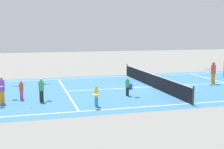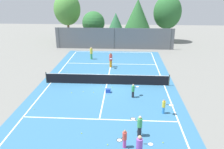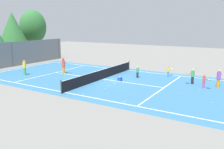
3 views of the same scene
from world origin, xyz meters
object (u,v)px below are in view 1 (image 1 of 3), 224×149
at_px(tennis_ball_4, 119,83).
at_px(tennis_ball_5, 142,86).
at_px(player_4, 2,90).
at_px(ball_crate, 129,86).
at_px(player_5, 96,96).
at_px(tennis_ball_7, 198,75).
at_px(player_6, 42,89).
at_px(tennis_ball_8, 122,85).
at_px(tennis_ball_3, 113,81).
at_px(tennis_ball_2, 72,79).
at_px(player_0, 213,73).
at_px(tennis_ball_11, 5,88).
at_px(player_1, 21,90).
at_px(tennis_ball_1, 24,96).
at_px(player_2, 128,86).
at_px(tennis_ball_0, 173,90).
at_px(tennis_ball_10, 145,88).
at_px(tennis_ball_6, 31,107).
at_px(tennis_ball_12, 162,76).
at_px(tennis_ball_13, 40,90).

distance_m(tennis_ball_4, tennis_ball_5, 2.00).
height_order(player_4, tennis_ball_4, player_4).
height_order(ball_crate, tennis_ball_5, ball_crate).
relative_size(player_5, tennis_ball_7, 16.88).
bearing_deg(player_6, tennis_ball_8, 121.04).
bearing_deg(tennis_ball_3, tennis_ball_2, -125.33).
bearing_deg(player_0, player_6, -78.83).
distance_m(player_6, tennis_ball_5, 8.22).
bearing_deg(tennis_ball_11, tennis_ball_5, 80.35).
bearing_deg(player_1, tennis_ball_5, 104.40).
xyz_separation_m(ball_crate, tennis_ball_1, (0.54, -7.33, -0.15)).
distance_m(tennis_ball_1, tennis_ball_2, 7.12).
relative_size(player_5, tennis_ball_2, 16.88).
xyz_separation_m(player_2, tennis_ball_0, (-0.77, 3.61, -0.59)).
relative_size(tennis_ball_2, tennis_ball_10, 1.00).
xyz_separation_m(tennis_ball_3, tennis_ball_6, (7.02, -6.61, 0.00)).
relative_size(tennis_ball_10, tennis_ball_12, 1.00).
height_order(player_5, tennis_ball_7, player_5).
distance_m(tennis_ball_10, tennis_ball_13, 7.51).
xyz_separation_m(ball_crate, tennis_ball_0, (1.43, 2.77, -0.15)).
distance_m(tennis_ball_7, tennis_ball_8, 9.45).
bearing_deg(tennis_ball_10, tennis_ball_6, -66.33).
distance_m(player_1, ball_crate, 7.64).
bearing_deg(tennis_ball_11, tennis_ball_1, 24.62).
bearing_deg(player_2, tennis_ball_12, 141.18).
height_order(player_0, tennis_ball_5, player_0).
bearing_deg(tennis_ball_13, tennis_ball_4, 99.27).
xyz_separation_m(tennis_ball_6, tennis_ball_13, (-5.02, 0.64, 0.00)).
bearing_deg(ball_crate, tennis_ball_12, 135.25).
height_order(player_1, tennis_ball_7, player_1).
distance_m(tennis_ball_5, tennis_ball_8, 1.52).
relative_size(tennis_ball_1, tennis_ball_8, 1.00).
xyz_separation_m(player_0, tennis_ball_7, (-4.71, 1.52, -0.86)).
bearing_deg(tennis_ball_4, tennis_ball_12, 118.65).
bearing_deg(player_6, tennis_ball_4, 126.76).
distance_m(player_4, tennis_ball_13, 4.23).
bearing_deg(player_5, tennis_ball_3, 157.76).
xyz_separation_m(player_0, tennis_ball_12, (-4.71, -2.17, -0.86)).
distance_m(tennis_ball_0, tennis_ball_2, 9.21).
bearing_deg(tennis_ball_6, player_1, -166.52).
bearing_deg(tennis_ball_4, player_2, -9.82).
bearing_deg(tennis_ball_10, tennis_ball_13, -101.59).
height_order(player_6, tennis_ball_2, player_6).
relative_size(player_0, tennis_ball_0, 26.27).
distance_m(tennis_ball_4, tennis_ball_11, 8.61).
relative_size(tennis_ball_8, tennis_ball_11, 1.00).
bearing_deg(player_6, tennis_ball_12, 123.33).
xyz_separation_m(tennis_ball_3, tennis_ball_10, (3.51, 1.39, 0.00)).
height_order(player_4, tennis_ball_7, player_4).
height_order(tennis_ball_2, tennis_ball_10, same).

